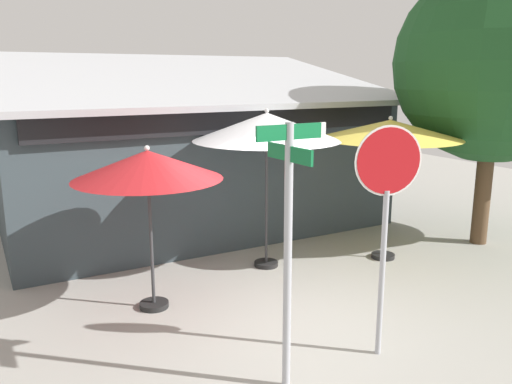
# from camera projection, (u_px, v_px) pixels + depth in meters

# --- Properties ---
(ground_plane) EXTENTS (28.00, 28.00, 0.10)m
(ground_plane) POSITION_uv_depth(u_px,v_px,m) (283.00, 319.00, 7.59)
(ground_plane) COLOR #9E9B93
(cafe_building) EXTENTS (8.71, 5.58, 3.98)m
(cafe_building) POSITION_uv_depth(u_px,v_px,m) (189.00, 157.00, 12.16)
(cafe_building) COLOR #333D42
(cafe_building) RESTS_ON ground
(street_sign_post) EXTENTS (0.84, 0.78, 2.98)m
(street_sign_post) POSITION_uv_depth(u_px,v_px,m) (288.00, 234.00, 5.48)
(street_sign_post) COLOR #A8AAB2
(street_sign_post) RESTS_ON ground
(stop_sign) EXTENTS (0.80, 0.26, 2.88)m
(stop_sign) POSITION_uv_depth(u_px,v_px,m) (386.00, 197.00, 6.12)
(stop_sign) COLOR #A8AAB2
(stop_sign) RESTS_ON ground
(patio_umbrella_crimson_left) EXTENTS (2.16, 2.16, 2.47)m
(patio_umbrella_crimson_left) POSITION_uv_depth(u_px,v_px,m) (148.00, 166.00, 7.39)
(patio_umbrella_crimson_left) COLOR black
(patio_umbrella_crimson_left) RESTS_ON ground
(patio_umbrella_ivory_center) EXTENTS (2.61, 2.61, 2.88)m
(patio_umbrella_ivory_center) POSITION_uv_depth(u_px,v_px,m) (267.00, 127.00, 9.02)
(patio_umbrella_ivory_center) COLOR black
(patio_umbrella_ivory_center) RESTS_ON ground
(patio_umbrella_mustard_right) EXTENTS (2.60, 2.60, 2.72)m
(patio_umbrella_mustard_right) POSITION_uv_depth(u_px,v_px,m) (390.00, 130.00, 9.46)
(patio_umbrella_mustard_right) COLOR black
(patio_umbrella_mustard_right) RESTS_ON ground
(shade_tree) EXTENTS (4.39, 3.91, 5.63)m
(shade_tree) POSITION_uv_depth(u_px,v_px,m) (510.00, 68.00, 10.16)
(shade_tree) COLOR brown
(shade_tree) RESTS_ON ground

